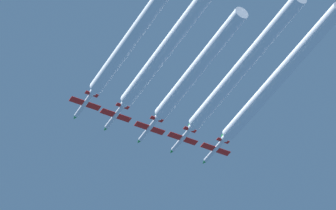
{
  "coord_description": "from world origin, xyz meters",
  "views": [
    {
      "loc": [
        -118.52,
        -234.14,
        1.51
      ],
      "look_at": [
        -0.15,
        -11.45,
        226.38
      ],
      "focal_mm": 127.71,
      "sensor_mm": 36.0,
      "label": 1
    }
  ],
  "objects_px": {
    "jet_inner_right": "(181,140)",
    "jet_far_right": "(214,151)",
    "jet_center": "(148,130)",
    "jet_inner_left": "(114,117)",
    "jet_far_left": "(84,105)"
  },
  "relations": [
    {
      "from": "jet_far_left",
      "to": "jet_far_right",
      "type": "distance_m",
      "value": 42.38
    },
    {
      "from": "jet_center",
      "to": "jet_far_right",
      "type": "bearing_deg",
      "value": -1.85
    },
    {
      "from": "jet_inner_left",
      "to": "jet_center",
      "type": "bearing_deg",
      "value": -0.17
    },
    {
      "from": "jet_inner_right",
      "to": "jet_far_right",
      "type": "distance_m",
      "value": 10.88
    },
    {
      "from": "jet_inner_left",
      "to": "jet_far_right",
      "type": "xyz_separation_m",
      "value": [
        32.46,
        -0.73,
        -0.54
      ]
    },
    {
      "from": "jet_inner_left",
      "to": "jet_inner_right",
      "type": "distance_m",
      "value": 21.59
    },
    {
      "from": "jet_center",
      "to": "jet_inner_right",
      "type": "height_order",
      "value": "jet_inner_right"
    },
    {
      "from": "jet_center",
      "to": "jet_far_right",
      "type": "xyz_separation_m",
      "value": [
        21.54,
        -0.69,
        -0.08
      ]
    },
    {
      "from": "jet_inner_left",
      "to": "jet_far_right",
      "type": "relative_size",
      "value": 1.0
    },
    {
      "from": "jet_inner_right",
      "to": "jet_far_right",
      "type": "xyz_separation_m",
      "value": [
        10.88,
        -0.34,
        -0.11
      ]
    },
    {
      "from": "jet_center",
      "to": "jet_far_right",
      "type": "height_order",
      "value": "jet_center"
    },
    {
      "from": "jet_inner_right",
      "to": "jet_far_right",
      "type": "relative_size",
      "value": 1.0
    },
    {
      "from": "jet_inner_left",
      "to": "jet_far_right",
      "type": "height_order",
      "value": "jet_inner_left"
    },
    {
      "from": "jet_inner_right",
      "to": "jet_far_right",
      "type": "height_order",
      "value": "jet_inner_right"
    },
    {
      "from": "jet_far_left",
      "to": "jet_inner_left",
      "type": "bearing_deg",
      "value": 2.53
    }
  ]
}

